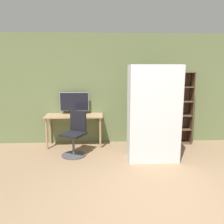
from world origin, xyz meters
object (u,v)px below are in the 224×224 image
object	(u,v)px
bookshelf	(176,109)
monitor	(74,102)
mattress_near	(155,115)
mattress_far	(152,112)
office_chair	(75,138)

from	to	relation	value
bookshelf	monitor	bearing A→B (deg)	179.59
mattress_near	mattress_far	size ratio (longest dim) A/B	1.00
monitor	office_chair	world-z (taller)	monitor
bookshelf	mattress_near	distance (m)	1.51
monitor	office_chair	xyz separation A→B (m)	(0.07, -0.80, -0.65)
office_chair	bookshelf	world-z (taller)	bookshelf
bookshelf	mattress_near	size ratio (longest dim) A/B	0.91
office_chair	mattress_far	xyz separation A→B (m)	(1.64, -0.18, 0.58)
bookshelf	mattress_near	xyz separation A→B (m)	(-0.81, -1.27, 0.11)
monitor	bookshelf	world-z (taller)	bookshelf
bookshelf	mattress_near	bearing A→B (deg)	-122.58
monitor	bookshelf	size ratio (longest dim) A/B	0.39
monitor	mattress_far	xyz separation A→B (m)	(1.71, -0.98, -0.07)
monitor	office_chair	distance (m)	1.04
bookshelf	office_chair	bearing A→B (deg)	-162.17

